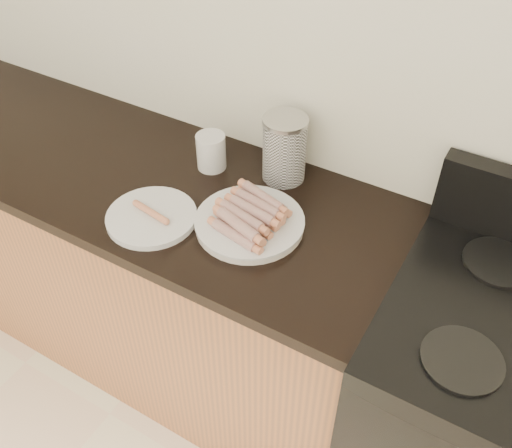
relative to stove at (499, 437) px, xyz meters
The scene contains 12 objects.
wall_back 1.19m from the stove, 157.38° to the left, with size 4.00×0.04×2.60m, color silver.
cabinet_base 1.48m from the stove, behind, with size 2.20×0.59×0.86m, color #A66235.
counter_slab 1.54m from the stove, behind, with size 2.20×0.62×0.04m, color black.
stove is the anchor object (origin of this frame).
burner_near_left 0.52m from the stove, 135.00° to the right, with size 0.18×0.18×0.01m, color black.
burner_far_left 0.52m from the stove, 135.00° to the left, with size 0.18×0.18×0.01m, color black.
main_plate 0.92m from the stove, behind, with size 0.30×0.30×0.02m, color white.
side_plate 1.15m from the stove, behind, with size 0.25×0.25×0.02m, color white.
hotdog_pile 0.94m from the stove, behind, with size 0.14×0.23×0.06m.
plain_sausages 1.16m from the stove, behind, with size 0.12×0.04×0.02m.
canister 1.01m from the stove, 164.71° to the left, with size 0.13×0.13×0.21m.
mug 1.16m from the stove, behind, with size 0.09×0.09×0.11m, color white.
Camera 1 is at (0.59, 0.66, 1.97)m, focal length 40.00 mm.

